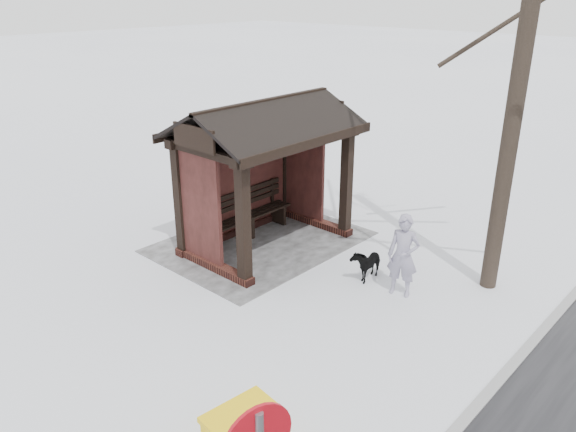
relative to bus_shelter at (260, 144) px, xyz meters
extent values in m
plane|color=white|center=(0.00, 0.16, -2.17)|extent=(120.00, 120.00, 0.00)
cube|color=gray|center=(0.00, 5.66, -2.16)|extent=(120.00, 0.15, 0.06)
cube|color=#99999E|center=(0.00, -0.04, -2.16)|extent=(4.20, 3.20, 0.02)
cube|color=#381814|center=(0.00, -0.74, -2.09)|extent=(3.30, 0.22, 0.16)
cube|color=#381814|center=(-1.50, 0.16, -2.09)|extent=(0.22, 2.10, 0.16)
cube|color=#381814|center=(1.50, 0.16, -2.09)|extent=(0.22, 2.10, 0.16)
cube|color=black|center=(-1.50, 1.06, -1.02)|extent=(0.20, 0.20, 2.30)
cube|color=black|center=(1.50, 1.06, -1.02)|extent=(0.20, 0.20, 2.30)
cube|color=black|center=(-1.50, -0.74, -1.02)|extent=(0.20, 0.20, 2.30)
cube|color=black|center=(1.50, -0.74, -1.02)|extent=(0.20, 0.20, 2.30)
cube|color=black|center=(0.00, -0.74, -0.94)|extent=(2.80, 0.08, 2.14)
cube|color=black|center=(-1.50, -0.16, -0.94)|extent=(0.08, 1.17, 2.14)
cube|color=black|center=(1.50, -0.16, -0.94)|extent=(0.08, 1.17, 2.14)
cube|color=black|center=(0.00, 1.06, 0.19)|extent=(3.40, 0.20, 0.18)
cube|color=black|center=(0.00, -0.74, 0.19)|extent=(3.40, 0.20, 0.18)
cylinder|color=black|center=(-1.50, 4.36, 2.11)|extent=(0.29, 0.29, 8.55)
imported|color=#9690A9|center=(-0.15, 3.33, -1.41)|extent=(0.51, 0.63, 1.51)
imported|color=black|center=(-0.22, 2.53, -1.85)|extent=(0.77, 0.41, 0.63)
cube|color=yellow|center=(4.34, 4.03, -1.56)|extent=(0.90, 0.67, 0.07)
camera|label=1|loc=(7.66, 7.78, 2.92)|focal=35.00mm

